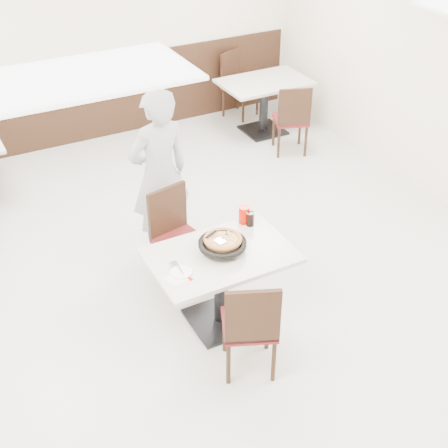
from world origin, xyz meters
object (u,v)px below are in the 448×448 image
cola_glass (250,219)px  diner_person (159,175)px  bg_chair_right_near (291,118)px  pizza_pan (222,246)px  red_cup (244,215)px  main_table (221,288)px  bg_table_right (264,107)px  chair_near (249,322)px  side_plate (181,272)px  chair_far (180,239)px  bg_chair_right_far (241,85)px  pizza (223,241)px

cola_glass → diner_person: (-0.45, 0.99, 0.07)m
bg_chair_right_near → pizza_pan: bearing=-111.8°
bg_chair_right_near → red_cup: bearing=-110.4°
main_table → bg_table_right: same height
chair_near → bg_chair_right_near: (2.42, 3.11, 0.00)m
side_plate → bg_chair_right_near: bg_chair_right_near is taller
pizza_pan → diner_person: 1.22m
side_plate → cola_glass: bearing=22.1°
chair_far → red_cup: chair_far is taller
pizza_pan → cola_glass: 0.46m
main_table → chair_far: chair_far is taller
cola_glass → bg_chair_right_near: 3.01m
chair_far → bg_chair_right_far: size_ratio=1.00×
diner_person → bg_chair_right_far: 3.54m
diner_person → cola_glass: bearing=107.7°
chair_near → pizza: chair_near is taller
side_plate → main_table: bearing=11.5°
pizza → pizza_pan: bearing=-121.9°
red_cup → chair_far: bearing=140.5°
red_cup → bg_chair_right_far: size_ratio=0.17×
main_table → cola_glass: 0.67m
red_cup → bg_chair_right_near: bearing=48.4°
main_table → chair_far: 0.72m
pizza → cola_glass: bearing=25.5°
side_plate → bg_table_right: 4.32m
main_table → side_plate: size_ratio=6.88×
chair_far → pizza: bearing=88.9°
chair_far → bg_table_right: bearing=-146.1°
side_plate → bg_chair_right_near: (2.76, 2.61, -0.28)m
bg_table_right → diner_person: bearing=-140.5°
red_cup → pizza_pan: bearing=-142.2°
chair_near → bg_chair_right_far: size_ratio=1.00×
side_plate → diner_person: size_ratio=0.10×
pizza → bg_chair_right_far: 4.42m
chair_near → bg_chair_right_far: (2.41, 4.43, 0.00)m
pizza_pan → chair_far: bearing=97.8°
pizza_pan → bg_chair_right_far: 4.47m
pizza → cola_glass: 0.41m
pizza → red_cup: 0.42m
chair_far → diner_person: bearing=-106.6°
main_table → diner_person: 1.35m
pizza_pan → side_plate: size_ratio=2.00×
chair_far → bg_table_right: 3.49m
chair_far → side_plate: size_ratio=5.45×
chair_far → bg_chair_right_near: same height
pizza_pan → bg_chair_right_near: bg_chair_right_near is taller
chair_near → chair_far: 1.29m
cola_glass → bg_table_right: cola_glass is taller
pizza_pan → diner_person: bearing=92.3°
main_table → chair_near: bearing=-95.2°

